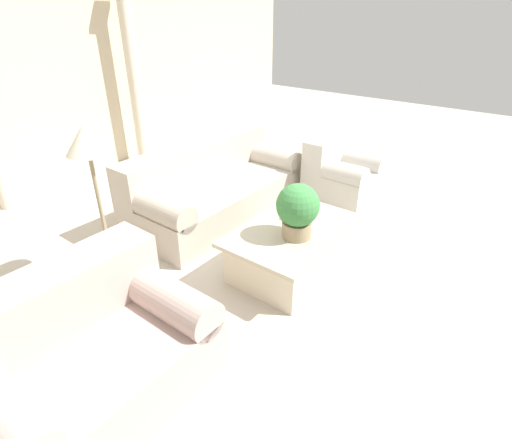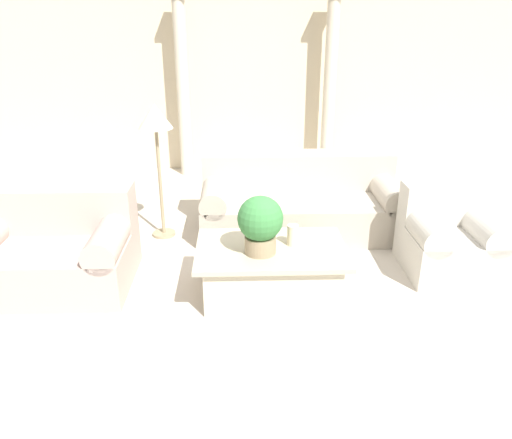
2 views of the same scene
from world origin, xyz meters
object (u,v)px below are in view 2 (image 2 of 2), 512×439
at_px(potted_plant, 260,223).
at_px(sofa_long, 299,201).
at_px(loveseat, 54,247).
at_px(floor_lamp, 156,127).
at_px(armchair, 449,236).
at_px(coffee_table, 271,270).

bearing_deg(potted_plant, sofa_long, 71.21).
height_order(loveseat, floor_lamp, floor_lamp).
bearing_deg(sofa_long, floor_lamp, -175.60).
bearing_deg(armchair, potted_plant, -165.14).
relative_size(sofa_long, coffee_table, 1.69).
height_order(loveseat, potted_plant, potted_plant).
bearing_deg(sofa_long, armchair, -37.47).
distance_m(sofa_long, coffee_table, 1.44).
relative_size(coffee_table, potted_plant, 2.59).
bearing_deg(potted_plant, coffee_table, 42.67).
bearing_deg(coffee_table, loveseat, 171.75).
bearing_deg(loveseat, coffee_table, -8.25).
xyz_separation_m(loveseat, floor_lamp, (0.82, 0.98, 0.86)).
distance_m(sofa_long, potted_plant, 1.59).
distance_m(floor_lamp, armchair, 3.05).
bearing_deg(potted_plant, floor_lamp, 126.65).
xyz_separation_m(loveseat, armchair, (3.62, 0.11, 0.00)).
xyz_separation_m(sofa_long, floor_lamp, (-1.50, -0.12, 0.87)).
xyz_separation_m(sofa_long, coffee_table, (-0.40, -1.38, -0.11)).
distance_m(potted_plant, floor_lamp, 1.76).
xyz_separation_m(loveseat, coffee_table, (1.92, -0.28, -0.12)).
relative_size(sofa_long, loveseat, 1.58).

